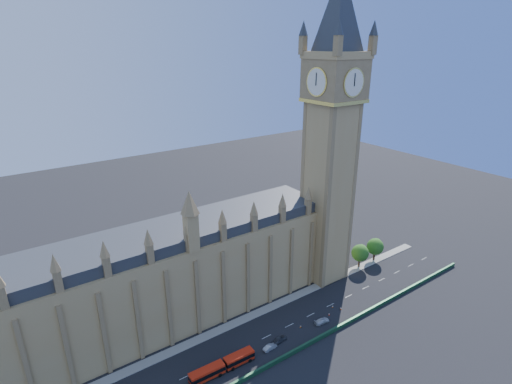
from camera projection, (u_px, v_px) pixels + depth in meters
ground at (254, 343)px, 105.17m from camera, size 400.00×400.00×0.00m
palace_westminster at (127, 290)px, 103.65m from camera, size 120.00×20.00×28.00m
elizabeth_tower at (333, 114)px, 117.16m from camera, size 20.59×20.59×105.00m
bridge_parapet at (275, 362)px, 98.07m from camera, size 160.00×0.60×1.20m
kerb_north at (235, 323)px, 112.41m from camera, size 160.00×3.00×0.16m
tree_east_near at (360, 252)px, 139.04m from camera, size 6.00×6.00×8.50m
tree_east_far at (375, 246)px, 143.36m from camera, size 6.00×6.00×8.50m
red_bus at (222, 366)px, 95.56m from camera, size 16.98×3.20×2.87m
car_grey at (280, 339)px, 105.42m from camera, size 4.17×1.97×1.38m
car_silver at (270, 347)px, 102.76m from camera, size 4.02×1.62×1.30m
car_white at (322, 321)px, 112.41m from camera, size 4.76×2.20×1.35m
cone_a at (329, 314)px, 115.73m from camera, size 0.50×0.50×0.63m
cone_b at (301, 327)px, 110.70m from camera, size 0.43×0.43×0.64m
cone_c at (333, 307)px, 119.09m from camera, size 0.50×0.50×0.64m
cone_d at (341, 308)px, 118.19m from camera, size 0.57×0.57×0.70m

